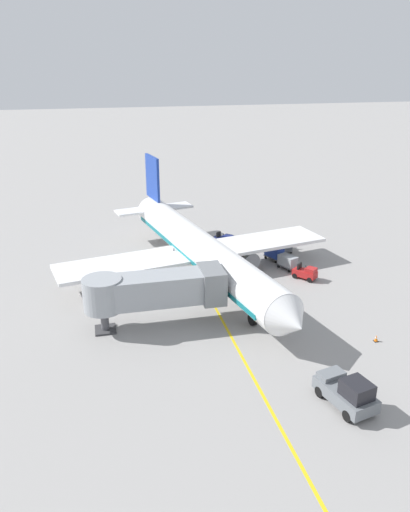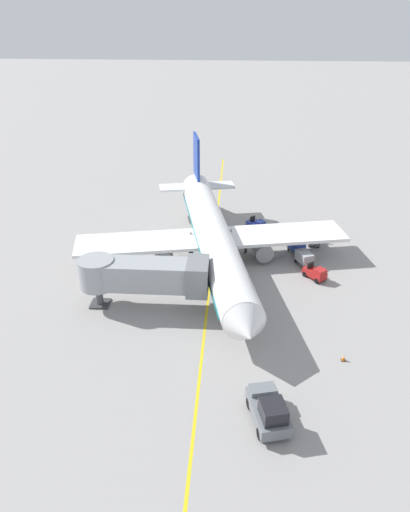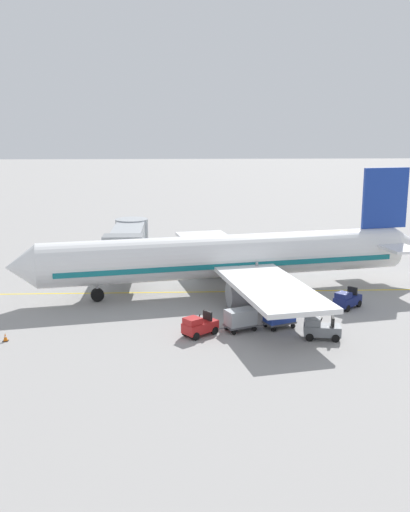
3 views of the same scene
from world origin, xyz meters
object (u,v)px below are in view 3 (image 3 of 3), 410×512
safety_cone_nose_left (5,337)px  baggage_tug_trailing (321,329)px  baggage_tug_spare (199,326)px  ground_crew_loader (264,293)px  jet_bridge (128,241)px  baggage_tug_lead (347,300)px  baggage_cart_front (241,318)px  ground_crew_wing_walker (294,289)px  baggage_cart_second_in_train (279,315)px  parked_airliner (230,257)px

safety_cone_nose_left → baggage_tug_trailing: bearing=-91.1°
baggage_tug_spare → ground_crew_loader: ground_crew_loader is taller
jet_bridge → baggage_tug_lead: jet_bridge is taller
baggage_cart_front → safety_cone_nose_left: baggage_cart_front is taller
safety_cone_nose_left → ground_crew_wing_walker: bearing=-67.3°
jet_bridge → baggage_cart_second_in_train: size_ratio=4.15×
jet_bridge → baggage_tug_lead: (-11.06, -18.36, -2.74)m
ground_crew_wing_walker → ground_crew_loader: same height
baggage_tug_lead → safety_cone_nose_left: baggage_tug_lead is taller
jet_bridge → safety_cone_nose_left: 19.08m
parked_airliner → baggage_tug_spare: 11.58m
baggage_tug_spare → baggage_cart_front: baggage_tug_spare is taller
baggage_tug_lead → parked_airliner: bearing=60.7°
baggage_cart_front → baggage_cart_second_in_train: 2.94m
jet_bridge → ground_crew_loader: size_ratio=7.20×
parked_airliner → baggage_tug_lead: (-5.09, -9.06, -2.47)m
parked_airliner → ground_crew_loader: parked_airliner is taller
ground_crew_loader → baggage_tug_trailing: bearing=-161.2°
baggage_tug_spare → baggage_cart_second_in_train: (1.39, -5.87, 0.24)m
baggage_tug_trailing → baggage_cart_second_in_train: size_ratio=0.91×
parked_airliner → safety_cone_nose_left: bearing=125.3°
parked_airliner → baggage_cart_second_in_train: bearing=-163.2°
baggage_tug_lead → baggage_cart_front: (-4.97, 9.08, 0.24)m
parked_airliner → baggage_cart_front: 10.30m
baggage_tug_trailing → safety_cone_nose_left: (0.41, 21.63, -0.42)m
parked_airliner → baggage_tug_trailing: size_ratio=13.97×
parked_airliner → ground_crew_wing_walker: bearing=-115.1°
baggage_tug_trailing → baggage_tug_lead: bearing=-28.5°
parked_airliner → baggage_tug_spare: size_ratio=13.75×
baggage_cart_front → ground_crew_loader: size_ratio=1.74×
baggage_tug_spare → baggage_cart_second_in_train: 6.04m
parked_airliner → ground_crew_wing_walker: size_ratio=21.97×
baggage_tug_lead → ground_crew_loader: bearing=77.7°
baggage_cart_front → safety_cone_nose_left: 16.33m
ground_crew_loader → jet_bridge: bearing=50.9°
jet_bridge → baggage_cart_second_in_train: bearing=-141.9°
baggage_cart_second_in_train → ground_crew_loader: (5.86, 0.32, 0.00)m
ground_crew_loader → baggage_tug_spare: bearing=142.5°
baggage_tug_spare → ground_crew_wing_walker: (8.43, -8.28, 0.24)m
parked_airliner → baggage_cart_front: size_ratio=12.66×
baggage_tug_lead → baggage_cart_second_in_train: (-4.44, 6.19, 0.24)m
baggage_tug_lead → jet_bridge: bearing=58.9°
jet_bridge → baggage_cart_second_in_train: jet_bridge is taller
jet_bridge → ground_crew_loader: jet_bridge is taller
baggage_tug_lead → ground_crew_loader: ground_crew_loader is taller
baggage_tug_trailing → ground_crew_loader: (8.25, 2.81, 0.24)m
jet_bridge → baggage_tug_spare: jet_bridge is taller
baggage_cart_second_in_train → ground_crew_wing_walker: (7.05, -2.40, 0.00)m
ground_crew_loader → safety_cone_nose_left: size_ratio=2.86×
baggage_tug_trailing → ground_crew_loader: bearing=18.8°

